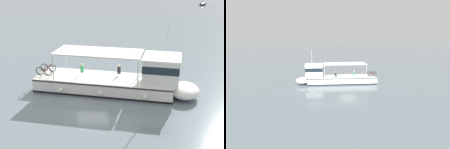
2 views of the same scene
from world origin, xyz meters
The scene contains 3 objects.
ground_plane centered at (0.00, 0.00, 0.00)m, with size 400.00×400.00×0.00m, color slate.
ferry_main centered at (1.13, 2.43, 1.01)m, with size 8.19×12.82×5.32m.
sailboat_mid_channel centered at (-50.35, 36.57, 0.54)m, with size 4.57×4.17×5.40m.
Camera 1 is at (23.05, -3.51, 9.44)m, focal length 50.02 mm.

